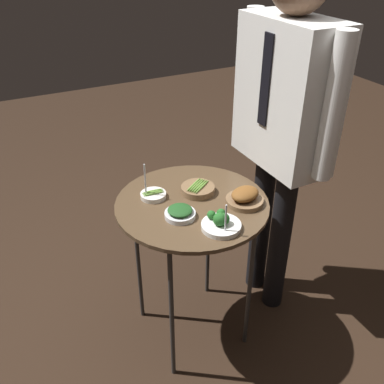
{
  "coord_description": "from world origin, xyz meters",
  "views": [
    {
      "loc": [
        1.34,
        -0.68,
        1.76
      ],
      "look_at": [
        0.0,
        0.0,
        0.82
      ],
      "focal_mm": 40.0,
      "sensor_mm": 36.0,
      "label": 1
    }
  ],
  "objects_px": {
    "bowl_spinach_mid_right": "(180,213)",
    "bowl_broccoli_back_right": "(221,222)",
    "serving_cart": "(192,214)",
    "bowl_roast_far_rim": "(245,197)",
    "waiter_figure": "(284,112)",
    "bowl_asparagus_back_left": "(153,195)",
    "bowl_asparagus_mid_left": "(198,189)"
  },
  "relations": [
    {
      "from": "bowl_roast_far_rim",
      "to": "waiter_figure",
      "type": "relative_size",
      "value": 0.09
    },
    {
      "from": "serving_cart",
      "to": "bowl_spinach_mid_right",
      "type": "xyz_separation_m",
      "value": [
        0.07,
        -0.09,
        0.08
      ]
    },
    {
      "from": "serving_cart",
      "to": "bowl_asparagus_back_left",
      "type": "height_order",
      "value": "bowl_asparagus_back_left"
    },
    {
      "from": "bowl_asparagus_back_left",
      "to": "bowl_roast_far_rim",
      "type": "xyz_separation_m",
      "value": [
        0.22,
        0.32,
        0.02
      ]
    },
    {
      "from": "serving_cart",
      "to": "bowl_asparagus_mid_left",
      "type": "distance_m",
      "value": 0.11
    },
    {
      "from": "bowl_asparagus_back_left",
      "to": "bowl_spinach_mid_right",
      "type": "relative_size",
      "value": 1.31
    },
    {
      "from": "serving_cart",
      "to": "bowl_roast_far_rim",
      "type": "xyz_separation_m",
      "value": [
        0.11,
        0.19,
        0.09
      ]
    },
    {
      "from": "bowl_asparagus_back_left",
      "to": "waiter_figure",
      "type": "relative_size",
      "value": 0.1
    },
    {
      "from": "bowl_asparagus_mid_left",
      "to": "waiter_figure",
      "type": "bearing_deg",
      "value": 88.47
    },
    {
      "from": "waiter_figure",
      "to": "bowl_roast_far_rim",
      "type": "bearing_deg",
      "value": -61.69
    },
    {
      "from": "bowl_roast_far_rim",
      "to": "bowl_spinach_mid_right",
      "type": "bearing_deg",
      "value": -96.54
    },
    {
      "from": "bowl_broccoli_back_right",
      "to": "bowl_roast_far_rim",
      "type": "bearing_deg",
      "value": 120.72
    },
    {
      "from": "bowl_spinach_mid_right",
      "to": "waiter_figure",
      "type": "relative_size",
      "value": 0.07
    },
    {
      "from": "bowl_roast_far_rim",
      "to": "waiter_figure",
      "type": "distance_m",
      "value": 0.42
    },
    {
      "from": "serving_cart",
      "to": "bowl_broccoli_back_right",
      "type": "height_order",
      "value": "bowl_broccoli_back_right"
    },
    {
      "from": "bowl_roast_far_rim",
      "to": "waiter_figure",
      "type": "height_order",
      "value": "waiter_figure"
    },
    {
      "from": "bowl_asparagus_mid_left",
      "to": "bowl_roast_far_rim",
      "type": "height_order",
      "value": "bowl_roast_far_rim"
    },
    {
      "from": "serving_cart",
      "to": "bowl_roast_far_rim",
      "type": "height_order",
      "value": "bowl_roast_far_rim"
    },
    {
      "from": "bowl_asparagus_mid_left",
      "to": "bowl_broccoli_back_right",
      "type": "distance_m",
      "value": 0.27
    },
    {
      "from": "bowl_asparagus_mid_left",
      "to": "bowl_broccoli_back_right",
      "type": "relative_size",
      "value": 0.95
    },
    {
      "from": "bowl_spinach_mid_right",
      "to": "bowl_broccoli_back_right",
      "type": "xyz_separation_m",
      "value": [
        0.14,
        0.11,
        0.01
      ]
    },
    {
      "from": "bowl_spinach_mid_right",
      "to": "bowl_roast_far_rim",
      "type": "height_order",
      "value": "bowl_roast_far_rim"
    },
    {
      "from": "serving_cart",
      "to": "waiter_figure",
      "type": "bearing_deg",
      "value": 95.57
    },
    {
      "from": "bowl_roast_far_rim",
      "to": "bowl_asparagus_back_left",
      "type": "bearing_deg",
      "value": -123.66
    },
    {
      "from": "bowl_asparagus_back_left",
      "to": "bowl_roast_far_rim",
      "type": "height_order",
      "value": "bowl_asparagus_back_left"
    },
    {
      "from": "bowl_spinach_mid_right",
      "to": "waiter_figure",
      "type": "distance_m",
      "value": 0.64
    },
    {
      "from": "serving_cart",
      "to": "waiter_figure",
      "type": "xyz_separation_m",
      "value": [
        -0.05,
        0.48,
        0.36
      ]
    },
    {
      "from": "bowl_asparagus_mid_left",
      "to": "waiter_figure",
      "type": "relative_size",
      "value": 0.09
    },
    {
      "from": "bowl_asparagus_mid_left",
      "to": "bowl_asparagus_back_left",
      "type": "bearing_deg",
      "value": -105.31
    },
    {
      "from": "bowl_asparagus_back_left",
      "to": "bowl_spinach_mid_right",
      "type": "distance_m",
      "value": 0.19
    },
    {
      "from": "bowl_asparagus_mid_left",
      "to": "bowl_spinach_mid_right",
      "type": "height_order",
      "value": "bowl_spinach_mid_right"
    },
    {
      "from": "bowl_spinach_mid_right",
      "to": "bowl_broccoli_back_right",
      "type": "height_order",
      "value": "bowl_broccoli_back_right"
    }
  ]
}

